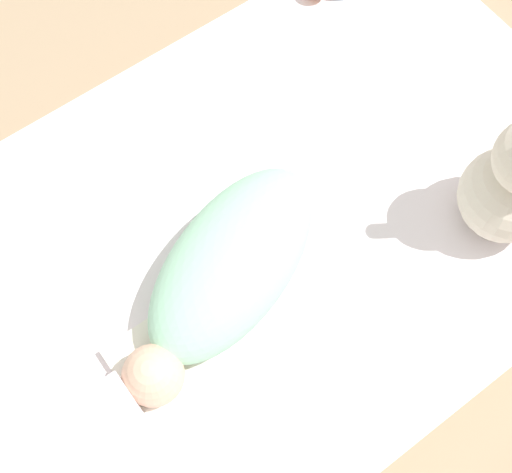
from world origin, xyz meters
The scene contains 4 objects.
ground_plane centered at (0.00, 0.00, 0.00)m, with size 12.00×12.00×0.00m, color #9E8466.
bed_mattress centered at (0.00, 0.00, 0.06)m, with size 1.34×0.92×0.12m.
burp_cloth centered at (0.32, 0.12, 0.13)m, with size 0.16×0.18×0.02m.
swaddled_baby centered at (0.15, 0.05, 0.19)m, with size 0.49×0.34×0.14m.
Camera 1 is at (0.37, 0.43, 1.32)m, focal length 50.00 mm.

